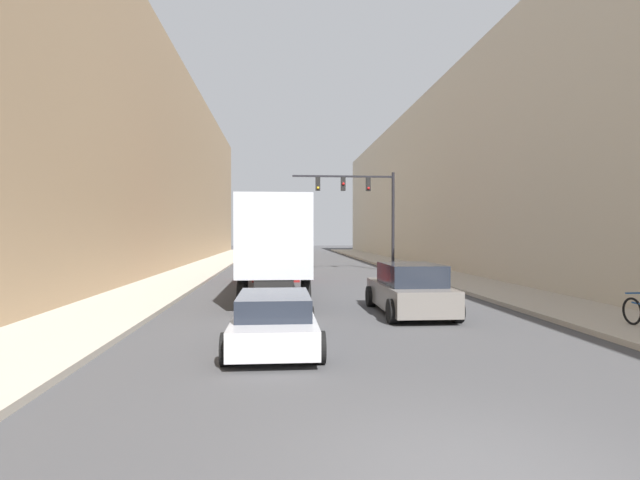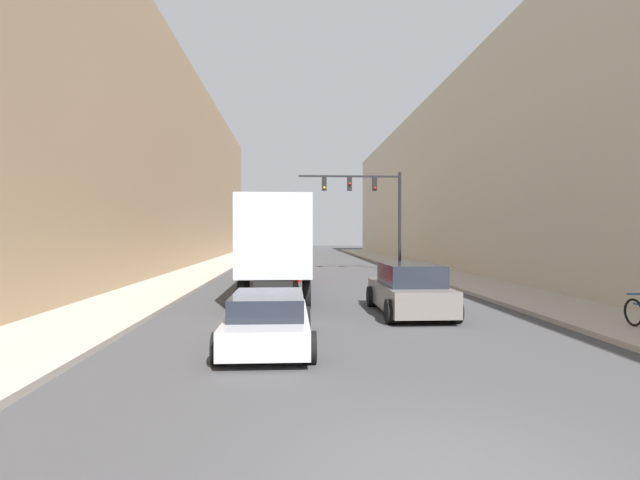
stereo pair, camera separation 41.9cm
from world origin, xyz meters
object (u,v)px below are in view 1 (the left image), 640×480
semi_truck (275,242)px  suv_car (410,290)px  traffic_signal_gantry (366,200)px  sedan_car (274,320)px

semi_truck → suv_car: 8.00m
semi_truck → suv_car: semi_truck is taller
suv_car → traffic_signal_gantry: size_ratio=0.68×
sedan_car → suv_car: (4.24, 4.19, 0.17)m
sedan_car → traffic_signal_gantry: bearing=74.7°
semi_truck → traffic_signal_gantry: size_ratio=1.96×
sedan_car → suv_car: size_ratio=0.98×
traffic_signal_gantry → sedan_car: bearing=-105.3°
semi_truck → sedan_car: 10.90m
suv_car → sedan_car: bearing=-135.4°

